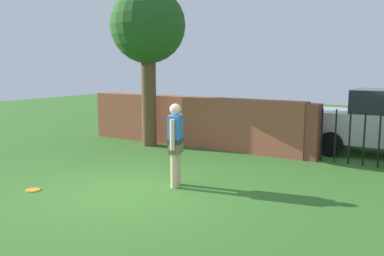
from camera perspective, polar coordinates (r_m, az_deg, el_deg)
ground_plane at (r=7.90m, az=-9.36°, el=-8.86°), size 40.00×40.00×0.00m
brick_wall at (r=12.31m, az=-0.26°, el=0.93°), size 6.91×0.50×1.44m
tree at (r=12.30m, az=-6.01°, el=13.21°), size 2.14×2.14×4.53m
person at (r=8.11m, az=-2.24°, el=-1.77°), size 0.33×0.52×1.62m
fence_gate at (r=10.61m, az=21.44°, el=-0.99°), size 2.61×0.44×1.40m
frisbee_orange at (r=8.57m, az=-20.74°, el=-7.86°), size 0.27×0.27×0.02m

